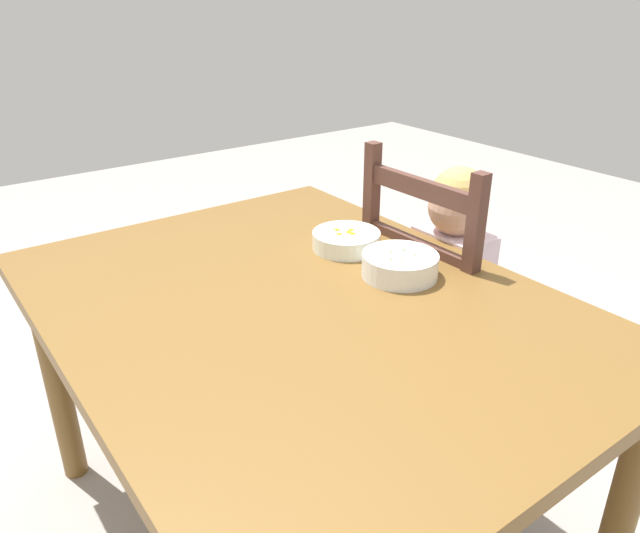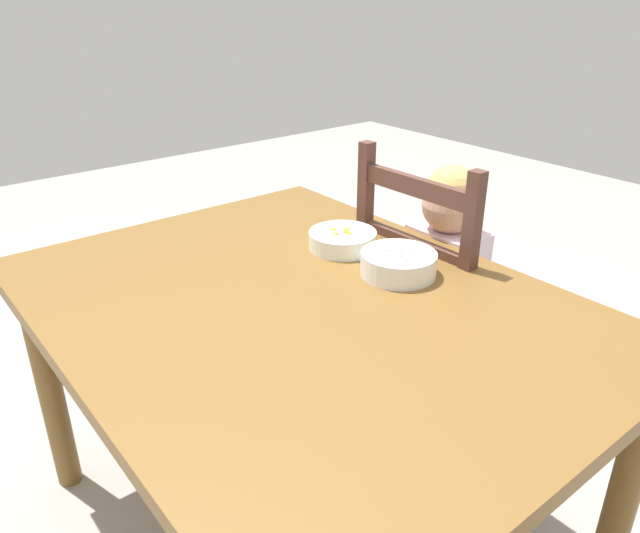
# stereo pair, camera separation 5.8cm
# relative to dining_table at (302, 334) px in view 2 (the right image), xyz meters

# --- Properties ---
(ground_plane) EXTENTS (8.00, 8.00, 0.00)m
(ground_plane) POSITION_rel_dining_table_xyz_m (0.00, 0.00, -0.65)
(ground_plane) COLOR #9D958E
(dining_table) EXTENTS (1.39, 1.04, 0.74)m
(dining_table) POSITION_rel_dining_table_xyz_m (0.00, 0.00, 0.00)
(dining_table) COLOR brown
(dining_table) RESTS_ON ground
(dining_chair) EXTENTS (0.43, 0.43, 1.00)m
(dining_chair) POSITION_rel_dining_table_xyz_m (-0.06, 0.57, -0.19)
(dining_chair) COLOR #4E3027
(dining_chair) RESTS_ON ground
(child_figure) EXTENTS (0.32, 0.31, 0.94)m
(child_figure) POSITION_rel_dining_table_xyz_m (-0.06, 0.57, -0.03)
(child_figure) COLOR silver
(child_figure) RESTS_ON ground
(bowl_of_peas) EXTENTS (0.19, 0.19, 0.06)m
(bowl_of_peas) POSITION_rel_dining_table_xyz_m (0.04, 0.27, 0.12)
(bowl_of_peas) COLOR white
(bowl_of_peas) RESTS_ON dining_table
(bowl_of_carrots) EXTENTS (0.19, 0.19, 0.05)m
(bowl_of_carrots) POSITION_rel_dining_table_xyz_m (-0.17, 0.27, 0.12)
(bowl_of_carrots) COLOR white
(bowl_of_carrots) RESTS_ON dining_table
(spoon) EXTENTS (0.14, 0.05, 0.01)m
(spoon) POSITION_rel_dining_table_xyz_m (-0.11, 0.26, 0.10)
(spoon) COLOR silver
(spoon) RESTS_ON dining_table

